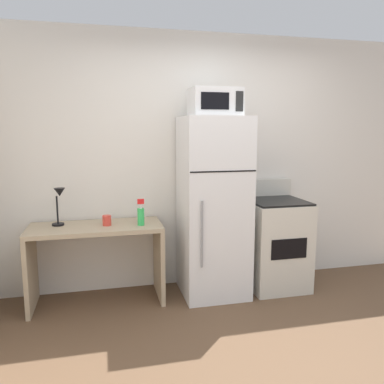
{
  "coord_description": "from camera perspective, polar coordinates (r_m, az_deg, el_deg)",
  "views": [
    {
      "loc": [
        -1.08,
        -2.24,
        1.62
      ],
      "look_at": [
        -0.29,
        1.1,
        1.08
      ],
      "focal_mm": 36.04,
      "sensor_mm": 36.0,
      "label": 1
    }
  ],
  "objects": [
    {
      "name": "desk_lamp",
      "position": [
        3.75,
        -19.07,
        -1.15
      ],
      "size": [
        0.14,
        0.12,
        0.35
      ],
      "color": "black",
      "rests_on": "desk"
    },
    {
      "name": "ground_plane",
      "position": [
        2.97,
        11.36,
        -24.28
      ],
      "size": [
        12.0,
        12.0,
        0.0
      ],
      "primitive_type": "plane",
      "color": "brown"
    },
    {
      "name": "microwave",
      "position": [
        3.7,
        3.42,
        13.12
      ],
      "size": [
        0.46,
        0.35,
        0.26
      ],
      "color": "silver",
      "rests_on": "refrigerator"
    },
    {
      "name": "wall_back_white",
      "position": [
        4.1,
        1.96,
        4.54
      ],
      "size": [
        5.0,
        0.1,
        2.6
      ],
      "primitive_type": "cube",
      "color": "silver",
      "rests_on": "ground"
    },
    {
      "name": "oven_range",
      "position": [
        4.14,
        12.2,
        -7.38
      ],
      "size": [
        0.58,
        0.61,
        1.1
      ],
      "color": "beige",
      "rests_on": "ground"
    },
    {
      "name": "refrigerator",
      "position": [
        3.79,
        3.18,
        -2.29
      ],
      "size": [
        0.63,
        0.64,
        1.76
      ],
      "color": "white",
      "rests_on": "ground"
    },
    {
      "name": "desk",
      "position": [
        3.77,
        -13.96,
        -8.11
      ],
      "size": [
        1.22,
        0.53,
        0.75
      ],
      "color": "tan",
      "rests_on": "ground"
    },
    {
      "name": "coffee_mug",
      "position": [
        3.68,
        -12.49,
        -4.13
      ],
      "size": [
        0.08,
        0.08,
        0.09
      ],
      "primitive_type": "cylinder",
      "color": "#D83F33",
      "rests_on": "desk"
    },
    {
      "name": "spray_bottle",
      "position": [
        3.62,
        -7.58,
        -3.36
      ],
      "size": [
        0.06,
        0.06,
        0.25
      ],
      "color": "green",
      "rests_on": "desk"
    }
  ]
}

